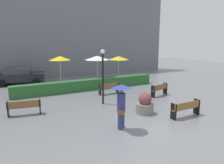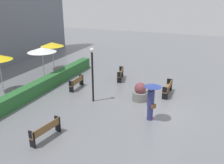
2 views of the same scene
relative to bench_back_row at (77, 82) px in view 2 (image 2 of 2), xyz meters
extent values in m
plane|color=slate|center=(-1.65, -6.41, -0.50)|extent=(60.00, 60.00, 0.00)
cube|color=brown|center=(0.00, 0.06, -0.07)|extent=(1.64, 0.28, 0.04)
cube|color=brown|center=(0.00, -0.08, 0.15)|extent=(1.64, 0.09, 0.39)
cube|color=black|center=(-0.76, 0.01, -0.08)|extent=(0.07, 0.33, 0.84)
cube|color=black|center=(0.76, 0.06, -0.08)|extent=(0.07, 0.33, 0.84)
cube|color=brown|center=(3.01, -2.20, -0.02)|extent=(1.65, 0.64, 0.04)
cube|color=brown|center=(3.04, -2.33, 0.19)|extent=(1.60, 0.45, 0.38)
cube|color=black|center=(2.27, -2.41, -0.06)|extent=(0.14, 0.34, 0.87)
cube|color=black|center=(3.75, -2.03, -0.06)|extent=(0.14, 0.34, 0.87)
cube|color=brown|center=(-6.18, -1.90, -0.05)|extent=(1.75, 0.51, 0.04)
cube|color=brown|center=(-6.21, -2.04, 0.15)|extent=(1.72, 0.31, 0.37)
cube|color=black|center=(-6.98, -1.79, -0.08)|extent=(0.11, 0.34, 0.83)
cube|color=black|center=(-5.39, -2.05, -0.08)|extent=(0.11, 0.34, 0.83)
cube|color=olive|center=(1.37, -6.22, -0.03)|extent=(1.85, 0.30, 0.04)
cube|color=olive|center=(1.37, -6.38, 0.17)|extent=(1.85, 0.06, 0.37)
cube|color=black|center=(0.51, -6.25, -0.07)|extent=(0.06, 0.38, 0.86)
cube|color=black|center=(2.23, -6.23, -0.07)|extent=(0.06, 0.38, 0.86)
cylinder|color=navy|center=(-2.46, -6.00, -0.09)|extent=(0.32, 0.32, 0.82)
cube|color=#F2598C|center=(-2.41, -6.03, -0.46)|extent=(0.41, 0.39, 0.08)
cylinder|color=navy|center=(-2.46, -6.00, 0.77)|extent=(0.38, 0.38, 0.89)
sphere|color=tan|center=(-2.46, -6.00, 1.32)|extent=(0.21, 0.21, 0.21)
cube|color=brown|center=(-2.56, -6.19, 0.37)|extent=(0.29, 0.23, 0.22)
cylinder|color=black|center=(-2.52, -6.08, 1.09)|extent=(0.02, 0.02, 0.90)
cone|color=navy|center=(-2.52, -6.08, 1.54)|extent=(0.90, 0.90, 0.16)
cylinder|color=slate|center=(-0.21, -4.78, -0.22)|extent=(0.97, 0.97, 0.56)
sphere|color=brown|center=(-0.21, -4.78, 0.33)|extent=(0.73, 0.73, 0.73)
cylinder|color=black|center=(-1.49, -2.06, 1.11)|extent=(0.12, 0.12, 3.21)
sphere|color=white|center=(-1.49, -2.06, 2.83)|extent=(0.28, 0.28, 0.28)
cylinder|color=silver|center=(-2.50, 4.49, 0.75)|extent=(0.06, 0.06, 2.50)
cylinder|color=silver|center=(0.47, 3.21, 0.75)|extent=(0.06, 0.06, 2.50)
cone|color=white|center=(0.47, 3.21, 2.00)|extent=(2.17, 2.17, 0.35)
cylinder|color=silver|center=(3.30, 4.33, 0.65)|extent=(0.06, 0.06, 2.30)
cone|color=yellow|center=(3.30, 4.33, 1.80)|extent=(2.01, 2.01, 0.35)
cube|color=#28602D|center=(-0.86, 1.99, -0.06)|extent=(11.92, 0.70, 0.88)
camera|label=1|loc=(-7.09, -13.81, 3.53)|focal=33.63mm
camera|label=2|loc=(-14.05, -8.55, 6.01)|focal=38.59mm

